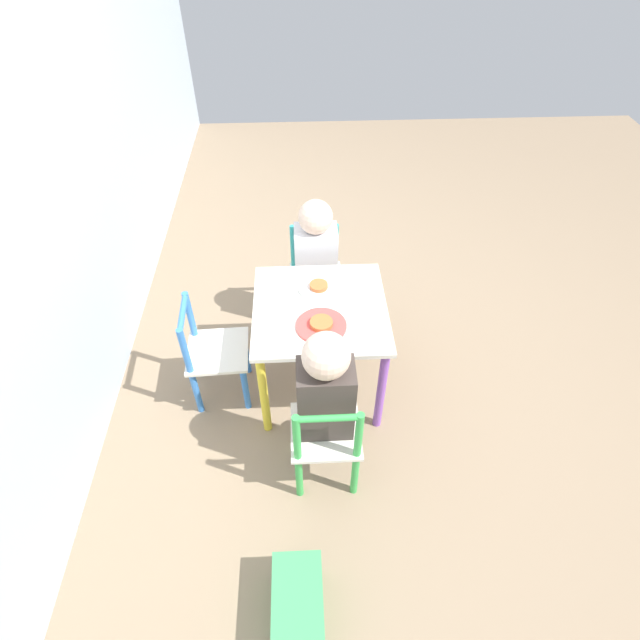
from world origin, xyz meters
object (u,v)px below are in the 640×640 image
(chair_green, at_px, (326,439))
(plate_right, at_px, (319,288))
(storage_bin, at_px, (298,603))
(kids_table, at_px, (320,321))
(chair_teal, at_px, (315,279))
(chair_blue, at_px, (213,354))
(child_left, at_px, (326,394))
(plate_left, at_px, (321,325))
(child_right, at_px, (316,258))

(chair_green, height_order, plate_right, plate_right)
(plate_right, bearing_deg, chair_green, -179.88)
(storage_bin, bearing_deg, kids_table, -6.84)
(chair_teal, distance_m, chair_blue, 0.67)
(child_left, xyz_separation_m, plate_left, (0.29, 0.00, 0.05))
(storage_bin, bearing_deg, chair_teal, -4.55)
(child_left, bearing_deg, child_right, -89.94)
(kids_table, height_order, chair_teal, chair_teal)
(chair_teal, relative_size, child_right, 0.71)
(chair_blue, distance_m, child_left, 0.64)
(plate_left, bearing_deg, chair_green, -179.81)
(chair_teal, xyz_separation_m, plate_right, (-0.36, -0.00, 0.25))
(child_left, distance_m, storage_bin, 0.68)
(chair_teal, bearing_deg, chair_green, -90.06)
(chair_teal, xyz_separation_m, plate_left, (-0.58, -0.00, 0.25))
(kids_table, relative_size, chair_blue, 1.05)
(chair_teal, bearing_deg, chair_blue, -133.79)
(plate_right, bearing_deg, plate_left, 180.00)
(plate_right, xyz_separation_m, storage_bin, (-1.08, 0.12, -0.41))
(chair_green, distance_m, plate_right, 0.63)
(chair_blue, distance_m, child_right, 0.66)
(kids_table, bearing_deg, plate_right, 0.00)
(child_left, bearing_deg, kids_table, -90.00)
(chair_green, height_order, storage_bin, chair_green)
(chair_teal, xyz_separation_m, chair_green, (-0.93, -0.00, 0.00))
(chair_blue, height_order, storage_bin, chair_blue)
(kids_table, relative_size, plate_left, 2.74)
(kids_table, xyz_separation_m, chair_green, (-0.47, -0.00, -0.16))
(chair_blue, relative_size, child_right, 0.71)
(chair_blue, relative_size, plate_left, 2.60)
(chair_teal, relative_size, plate_left, 2.60)
(chair_green, relative_size, child_right, 0.71)
(kids_table, bearing_deg, storage_bin, 173.16)
(kids_table, height_order, child_left, child_left)
(child_right, xyz_separation_m, plate_left, (-0.52, -0.00, 0.07))
(chair_blue, relative_size, child_left, 0.69)
(chair_teal, height_order, child_right, child_right)
(kids_table, distance_m, chair_green, 0.49)
(child_left, height_order, storage_bin, child_left)
(kids_table, xyz_separation_m, child_left, (-0.41, -0.00, 0.04))
(chair_blue, bearing_deg, storage_bin, -162.44)
(child_left, distance_m, plate_left, 0.30)
(child_left, distance_m, plate_right, 0.52)
(child_left, height_order, plate_left, child_left)
(plate_right, bearing_deg, kids_table, 180.00)
(kids_table, distance_m, chair_teal, 0.49)
(plate_right, distance_m, plate_left, 0.22)
(chair_blue, relative_size, plate_right, 3.04)
(chair_green, relative_size, storage_bin, 1.95)
(plate_left, bearing_deg, chair_teal, 0.21)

